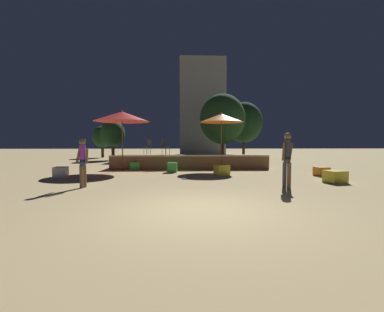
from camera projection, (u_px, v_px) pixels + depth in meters
The scene contains 20 objects.
ground_plane at pixel (201, 210), 5.76m from camera, with size 120.00×120.00×0.00m, color tan.
wooden_deck at pixel (189, 161), 15.60m from camera, with size 8.97×2.60×0.81m.
patio_umbrella_0 at pixel (221, 118), 14.26m from camera, with size 2.45×2.45×3.20m.
patio_umbrella_1 at pixel (122, 117), 13.65m from camera, with size 2.93×2.93×3.25m.
cube_seat_0 at pixel (335, 177), 9.69m from camera, with size 0.75×0.75×0.45m.
cube_seat_1 at pixel (321, 171), 11.72m from camera, with size 0.59×0.59×0.40m.
cube_seat_2 at pixel (222, 170), 11.94m from camera, with size 0.72×0.72×0.48m.
cube_seat_3 at pixel (134, 166), 14.18m from camera, with size 0.68×0.68×0.45m.
cube_seat_4 at pixel (172, 167), 13.10m from camera, with size 0.50×0.50×0.49m.
cube_seat_5 at pixel (61, 172), 11.12m from camera, with size 0.57×0.57×0.45m.
person_0 at pixel (287, 157), 8.47m from camera, with size 0.48×0.32×1.83m.
person_1 at pixel (83, 161), 8.55m from camera, with size 0.47×0.28×1.63m.
bistro_chair_0 at pixel (165, 145), 14.83m from camera, with size 0.48×0.48×0.90m.
bistro_chair_1 at pixel (148, 145), 15.98m from camera, with size 0.48×0.48×0.90m.
frisbee_disc at pixel (185, 179), 10.63m from camera, with size 0.25×0.25×0.03m.
background_tree_0 at pixel (244, 123), 26.52m from camera, with size 3.79×3.79×5.69m.
background_tree_1 at pixel (113, 134), 22.52m from camera, with size 2.10×2.10×3.46m.
background_tree_2 at pixel (102, 137), 26.21m from camera, with size 1.99×1.99×3.22m.
background_tree_3 at pixel (222, 119), 21.32m from camera, with size 3.77×3.77×5.55m.
distant_building at pixel (202, 108), 32.63m from camera, with size 5.60×3.82×11.87m.
Camera 1 is at (-0.42, -5.68, 1.50)m, focal length 24.00 mm.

